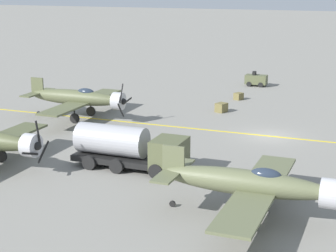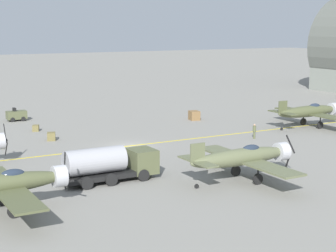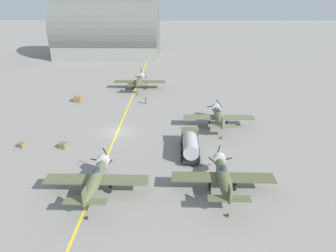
{
  "view_description": "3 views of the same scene",
  "coord_description": "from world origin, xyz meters",
  "px_view_note": "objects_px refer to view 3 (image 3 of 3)",
  "views": [
    {
      "loc": [
        44.95,
        8.68,
        12.63
      ],
      "look_at": [
        12.27,
        -4.21,
        3.45
      ],
      "focal_mm": 60.0,
      "sensor_mm": 36.0,
      "label": 1
    },
    {
      "loc": [
        53.1,
        -25.12,
        12.7
      ],
      "look_at": [
        4.18,
        2.53,
        2.62
      ],
      "focal_mm": 60.0,
      "sensor_mm": 36.0,
      "label": 2
    },
    {
      "loc": [
        9.86,
        -49.4,
        22.15
      ],
      "look_at": [
        8.59,
        -5.89,
        3.68
      ],
      "focal_mm": 35.0,
      "sensor_mm": 36.0,
      "label": 3
    }
  ],
  "objects_px": {
    "supply_crate_by_tanker": "(22,145)",
    "fuel_tanker": "(190,144)",
    "airplane_near_center": "(96,179)",
    "supply_crate_outboard": "(78,99)",
    "airplane_far_center": "(139,81)",
    "airplane_mid_right": "(219,116)",
    "hangar": "(108,35)",
    "supply_crate_mid_lane": "(63,146)",
    "ground_crew_walking": "(146,100)",
    "airplane_near_right": "(223,177)"
  },
  "relations": [
    {
      "from": "airplane_mid_right",
      "to": "hangar",
      "type": "distance_m",
      "value": 69.28
    },
    {
      "from": "fuel_tanker",
      "to": "airplane_near_center",
      "type": "bearing_deg",
      "value": -136.85
    },
    {
      "from": "airplane_near_center",
      "to": "airplane_mid_right",
      "type": "bearing_deg",
      "value": 53.27
    },
    {
      "from": "airplane_near_right",
      "to": "supply_crate_by_tanker",
      "type": "distance_m",
      "value": 30.65
    },
    {
      "from": "hangar",
      "to": "fuel_tanker",
      "type": "bearing_deg",
      "value": -70.32
    },
    {
      "from": "supply_crate_mid_lane",
      "to": "supply_crate_outboard",
      "type": "height_order",
      "value": "supply_crate_outboard"
    },
    {
      "from": "airplane_far_center",
      "to": "supply_crate_by_tanker",
      "type": "xyz_separation_m",
      "value": [
        -14.36,
        -31.05,
        -1.64
      ]
    },
    {
      "from": "fuel_tanker",
      "to": "supply_crate_by_tanker",
      "type": "height_order",
      "value": "fuel_tanker"
    },
    {
      "from": "supply_crate_by_tanker",
      "to": "hangar",
      "type": "height_order",
      "value": "hangar"
    },
    {
      "from": "supply_crate_mid_lane",
      "to": "supply_crate_outboard",
      "type": "xyz_separation_m",
      "value": [
        -3.81,
        21.31,
        0.17
      ]
    },
    {
      "from": "airplane_near_center",
      "to": "airplane_mid_right",
      "type": "relative_size",
      "value": 1.0
    },
    {
      "from": "airplane_far_center",
      "to": "supply_crate_outboard",
      "type": "xyz_separation_m",
      "value": [
        -11.83,
        -9.83,
        -1.39
      ]
    },
    {
      "from": "airplane_near_center",
      "to": "supply_crate_by_tanker",
      "type": "bearing_deg",
      "value": 142.75
    },
    {
      "from": "airplane_near_right",
      "to": "supply_crate_mid_lane",
      "type": "xyz_separation_m",
      "value": [
        -22.34,
        10.61,
        -1.56
      ]
    },
    {
      "from": "supply_crate_outboard",
      "to": "supply_crate_by_tanker",
      "type": "bearing_deg",
      "value": -96.81
    },
    {
      "from": "ground_crew_walking",
      "to": "supply_crate_mid_lane",
      "type": "height_order",
      "value": "ground_crew_walking"
    },
    {
      "from": "airplane_near_center",
      "to": "supply_crate_by_tanker",
      "type": "distance_m",
      "value": 18.26
    },
    {
      "from": "airplane_near_right",
      "to": "supply_crate_outboard",
      "type": "relative_size",
      "value": 8.05
    },
    {
      "from": "supply_crate_mid_lane",
      "to": "ground_crew_walking",
      "type": "bearing_deg",
      "value": 62.79
    },
    {
      "from": "fuel_tanker",
      "to": "ground_crew_walking",
      "type": "xyz_separation_m",
      "value": [
        -8.32,
        21.45,
        -0.58
      ]
    },
    {
      "from": "airplane_near_center",
      "to": "hangar",
      "type": "bearing_deg",
      "value": 102.28
    },
    {
      "from": "airplane_near_center",
      "to": "hangar",
      "type": "xyz_separation_m",
      "value": [
        -14.46,
        81.98,
        5.38
      ]
    },
    {
      "from": "airplane_near_right",
      "to": "supply_crate_outboard",
      "type": "bearing_deg",
      "value": 125.52
    },
    {
      "from": "supply_crate_by_tanker",
      "to": "ground_crew_walking",
      "type": "bearing_deg",
      "value": 50.35
    },
    {
      "from": "airplane_near_center",
      "to": "supply_crate_by_tanker",
      "type": "relative_size",
      "value": 13.35
    },
    {
      "from": "supply_crate_mid_lane",
      "to": "supply_crate_outboard",
      "type": "bearing_deg",
      "value": 100.13
    },
    {
      "from": "fuel_tanker",
      "to": "hangar",
      "type": "height_order",
      "value": "hangar"
    },
    {
      "from": "airplane_near_center",
      "to": "supply_crate_outboard",
      "type": "bearing_deg",
      "value": 111.59
    },
    {
      "from": "fuel_tanker",
      "to": "supply_crate_by_tanker",
      "type": "bearing_deg",
      "value": 177.41
    },
    {
      "from": "supply_crate_mid_lane",
      "to": "airplane_mid_right",
      "type": "bearing_deg",
      "value": 19.82
    },
    {
      "from": "airplane_near_center",
      "to": "fuel_tanker",
      "type": "relative_size",
      "value": 1.5
    },
    {
      "from": "airplane_near_right",
      "to": "supply_crate_outboard",
      "type": "height_order",
      "value": "airplane_near_right"
    },
    {
      "from": "fuel_tanker",
      "to": "ground_crew_walking",
      "type": "height_order",
      "value": "fuel_tanker"
    },
    {
      "from": "supply_crate_by_tanker",
      "to": "hangar",
      "type": "distance_m",
      "value": 70.75
    },
    {
      "from": "fuel_tanker",
      "to": "supply_crate_outboard",
      "type": "xyz_separation_m",
      "value": [
        -22.62,
        22.36,
        -0.89
      ]
    },
    {
      "from": "fuel_tanker",
      "to": "hangar",
      "type": "bearing_deg",
      "value": 109.68
    },
    {
      "from": "supply_crate_by_tanker",
      "to": "supply_crate_mid_lane",
      "type": "relative_size",
      "value": 0.84
    },
    {
      "from": "airplane_near_center",
      "to": "fuel_tanker",
      "type": "distance_m",
      "value": 15.27
    },
    {
      "from": "ground_crew_walking",
      "to": "supply_crate_outboard",
      "type": "relative_size",
      "value": 1.15
    },
    {
      "from": "airplane_near_right",
      "to": "ground_crew_walking",
      "type": "relative_size",
      "value": 7.03
    },
    {
      "from": "airplane_near_right",
      "to": "ground_crew_walking",
      "type": "height_order",
      "value": "airplane_near_right"
    },
    {
      "from": "ground_crew_walking",
      "to": "supply_crate_mid_lane",
      "type": "bearing_deg",
      "value": -117.21
    },
    {
      "from": "airplane_far_center",
      "to": "hangar",
      "type": "relative_size",
      "value": 0.35
    },
    {
      "from": "airplane_mid_right",
      "to": "supply_crate_by_tanker",
      "type": "bearing_deg",
      "value": -155.82
    },
    {
      "from": "supply_crate_by_tanker",
      "to": "fuel_tanker",
      "type": "bearing_deg",
      "value": -2.59
    },
    {
      "from": "fuel_tanker",
      "to": "supply_crate_by_tanker",
      "type": "xyz_separation_m",
      "value": [
        -25.16,
        1.14,
        -1.14
      ]
    },
    {
      "from": "airplane_near_center",
      "to": "supply_crate_outboard",
      "type": "xyz_separation_m",
      "value": [
        -11.49,
        32.79,
        -1.39
      ]
    },
    {
      "from": "supply_crate_by_tanker",
      "to": "airplane_near_right",
      "type": "bearing_deg",
      "value": -20.45
    },
    {
      "from": "fuel_tanker",
      "to": "hangar",
      "type": "relative_size",
      "value": 0.23
    },
    {
      "from": "airplane_far_center",
      "to": "supply_crate_outboard",
      "type": "height_order",
      "value": "airplane_far_center"
    }
  ]
}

